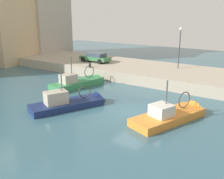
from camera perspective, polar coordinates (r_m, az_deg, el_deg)
water_surface at (r=20.98m, az=4.23°, el=-4.95°), size 80.00×80.00×0.00m
quay_wall at (r=30.91m, az=14.84°, el=2.84°), size 9.00×56.00×1.20m
fishing_boat_navy at (r=22.19m, az=-8.94°, el=-3.47°), size 7.04×4.64×4.00m
fishing_boat_orange at (r=20.02m, az=13.17°, el=-6.11°), size 7.18×4.26×4.09m
fishing_boat_green at (r=28.22m, az=-7.11°, el=0.98°), size 7.10×3.13×4.24m
parked_car_green at (r=35.36m, az=-3.68°, el=7.15°), size 2.10×4.41×1.25m
mooring_bollard_north at (r=31.84m, az=-4.92°, el=5.35°), size 0.28×0.28×0.55m
quay_streetlamp at (r=31.94m, az=14.79°, el=10.32°), size 0.36×0.36×4.83m
waterfront_building_west_mid at (r=44.04m, az=-22.17°, el=17.38°), size 7.84×6.57×18.17m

